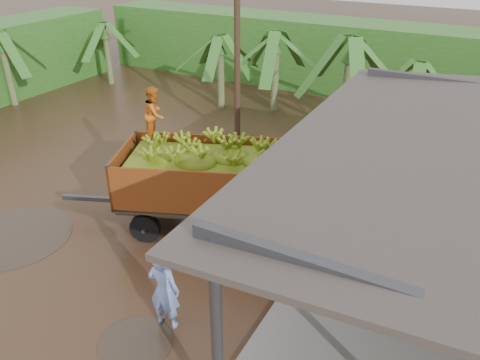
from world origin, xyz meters
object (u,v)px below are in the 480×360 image
at_px(banana_trailer, 209,178).
at_px(man_blue, 164,290).
at_px(man_grey, 434,258).
at_px(utility_pole, 237,29).

bearing_deg(banana_trailer, man_blue, -93.81).
height_order(man_blue, man_grey, man_blue).
distance_m(man_blue, man_grey, 6.39).
distance_m(banana_trailer, man_blue, 4.16).
xyz_separation_m(banana_trailer, man_blue, (1.29, -3.91, -0.55)).
relative_size(man_blue, utility_pole, 0.22).
distance_m(banana_trailer, man_grey, 6.25).
bearing_deg(man_blue, banana_trailer, -80.27).
relative_size(banana_trailer, utility_pole, 0.80).
bearing_deg(utility_pole, banana_trailer, -68.57).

